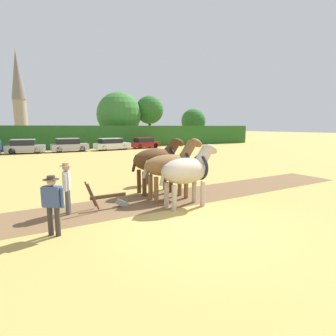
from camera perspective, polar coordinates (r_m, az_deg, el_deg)
ground_plane at (r=8.07m, az=7.79°, el=-12.29°), size 240.00×240.00×0.00m
plowed_furrow_strip at (r=9.50m, az=-22.72°, el=-9.61°), size 28.02×3.57×0.01m
hedgerow at (r=36.96m, az=-20.89°, el=6.27°), size 60.81×1.34×3.05m
tree_center_left at (r=43.80m, az=-10.61°, el=11.36°), size 7.09×7.09×8.38m
tree_center at (r=45.04m, az=-4.05°, el=12.45°), size 4.66×4.66×7.99m
tree_center_right at (r=50.98m, az=5.55°, el=10.14°), size 4.62×4.62×6.28m
church_spire at (r=72.48m, az=-29.74°, el=14.00°), size 3.14×3.14×20.39m
draft_horse_lead_left at (r=9.54m, az=4.26°, el=-0.52°), size 2.58×1.06×2.35m
draft_horse_lead_right at (r=10.54m, az=0.69°, el=0.72°), size 2.86×0.98×2.51m
draft_horse_trail_left at (r=11.56m, az=-2.40°, el=1.83°), size 2.67×1.11×2.48m
plow at (r=9.76m, az=-12.15°, el=-6.68°), size 1.55×0.47×1.13m
farmer_at_plow at (r=9.37m, az=-21.16°, el=-3.26°), size 0.44×0.66×1.75m
farmer_beside_team at (r=13.26m, az=-4.14°, el=0.50°), size 0.43×0.55×1.66m
farmer_onlooker_left at (r=7.65m, az=-23.83°, el=-6.64°), size 0.54×0.44×1.65m
parked_car_left at (r=32.75m, az=-28.69°, el=4.10°), size 4.06×2.28×1.55m
parked_car_center_left at (r=32.83m, az=-20.70°, el=4.65°), size 4.15×1.84×1.57m
parked_car_center at (r=33.81m, az=-12.14°, el=5.08°), size 4.56×2.28×1.48m
parked_car_center_right at (r=36.03m, az=-5.11°, el=5.45°), size 4.10×2.26×1.44m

